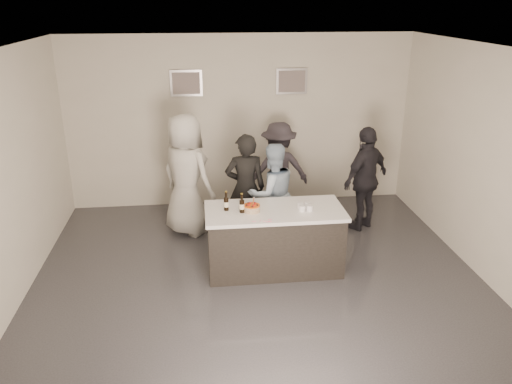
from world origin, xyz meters
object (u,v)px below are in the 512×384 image
(beer_bottle_b, at_px, (242,203))
(beer_bottle_a, at_px, (226,201))
(bar_counter, at_px, (274,239))
(person_main_blue, at_px, (272,194))
(person_main_black, at_px, (245,188))
(person_guest_left, at_px, (186,175))
(person_guest_back, at_px, (278,170))
(person_guest_right, at_px, (366,179))
(cake, at_px, (252,209))

(beer_bottle_b, bearing_deg, beer_bottle_a, 153.96)
(bar_counter, height_order, person_main_blue, person_main_blue)
(person_main_black, distance_m, person_main_blue, 0.42)
(beer_bottle_a, xyz_separation_m, person_guest_left, (-0.55, 1.28, -0.06))
(bar_counter, xyz_separation_m, person_guest_back, (0.34, 1.87, 0.37))
(beer_bottle_b, height_order, person_guest_left, person_guest_left)
(person_main_blue, relative_size, person_guest_back, 0.96)
(bar_counter, relative_size, person_guest_back, 1.14)
(bar_counter, height_order, person_guest_back, person_guest_back)
(beer_bottle_a, relative_size, person_main_blue, 0.17)
(bar_counter, distance_m, person_guest_left, 1.86)
(beer_bottle_a, height_order, beer_bottle_b, same)
(beer_bottle_b, relative_size, person_main_blue, 0.17)
(person_main_black, bearing_deg, person_guest_right, -174.92)
(bar_counter, xyz_separation_m, person_main_black, (-0.30, 0.98, 0.40))
(beer_bottle_b, xyz_separation_m, person_guest_left, (-0.75, 1.38, -0.06))
(beer_bottle_b, bearing_deg, person_guest_left, 118.38)
(bar_counter, height_order, person_main_black, person_main_black)
(bar_counter, bearing_deg, beer_bottle_a, 175.78)
(bar_counter, bearing_deg, person_guest_left, 131.80)
(person_main_blue, relative_size, person_guest_right, 0.93)
(cake, xyz_separation_m, person_main_black, (0.01, 1.01, -0.09))
(bar_counter, relative_size, person_guest_left, 0.96)
(person_guest_right, bearing_deg, person_main_blue, -22.78)
(cake, bearing_deg, beer_bottle_b, -171.97)
(beer_bottle_b, distance_m, person_main_black, 1.06)
(bar_counter, xyz_separation_m, person_main_blue, (0.09, 0.85, 0.33))
(beer_bottle_b, xyz_separation_m, person_guest_right, (2.09, 1.23, -0.18))
(person_guest_left, relative_size, person_guest_right, 1.14)
(person_guest_right, bearing_deg, beer_bottle_a, -8.32)
(cake, bearing_deg, person_guest_left, 122.84)
(bar_counter, distance_m, beer_bottle_b, 0.73)
(person_guest_right, bearing_deg, person_main_black, -28.91)
(beer_bottle_a, distance_m, person_main_blue, 1.12)
(beer_bottle_a, bearing_deg, person_guest_right, 26.29)
(person_guest_left, bearing_deg, person_main_black, -159.65)
(cake, relative_size, beer_bottle_a, 0.84)
(cake, relative_size, person_main_blue, 0.14)
(bar_counter, relative_size, person_main_black, 1.10)
(bar_counter, relative_size, person_main_blue, 1.19)
(person_guest_right, xyz_separation_m, person_guest_back, (-1.30, 0.69, -0.03))
(bar_counter, bearing_deg, person_guest_right, 35.60)
(bar_counter, height_order, cake, cake)
(beer_bottle_b, distance_m, person_guest_left, 1.57)
(beer_bottle_a, bearing_deg, person_guest_left, 113.08)
(person_main_black, bearing_deg, beer_bottle_b, 81.45)
(bar_counter, distance_m, cake, 0.58)
(beer_bottle_b, bearing_deg, bar_counter, 6.41)
(person_main_blue, bearing_deg, beer_bottle_b, 43.72)
(person_guest_left, relative_size, person_guest_back, 1.18)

